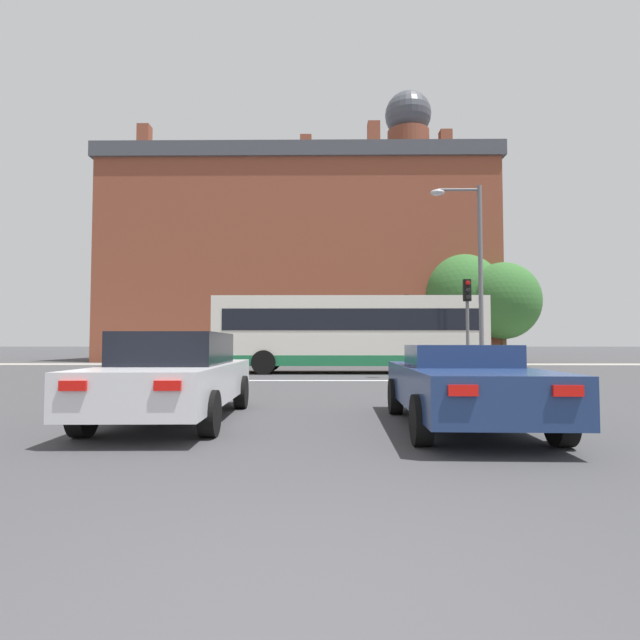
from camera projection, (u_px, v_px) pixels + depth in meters
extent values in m
cube|color=silver|center=(320.00, 380.00, 17.12)|extent=(8.36, 0.30, 0.01)
cube|color=gray|center=(322.00, 364.00, 30.49)|extent=(69.29, 2.50, 0.01)
cube|color=brown|center=(301.00, 270.00, 39.33)|extent=(28.03, 11.07, 14.11)
cube|color=#42444C|center=(301.00, 176.00, 39.69)|extent=(28.59, 11.51, 1.06)
cube|color=brown|center=(144.00, 143.00, 37.70)|extent=(0.90, 0.90, 2.61)
cube|color=brown|center=(235.00, 165.00, 42.44)|extent=(0.90, 0.90, 2.61)
cube|color=brown|center=(306.00, 152.00, 39.62)|extent=(0.90, 0.90, 2.61)
cube|color=brown|center=(374.00, 140.00, 37.24)|extent=(0.90, 0.90, 2.61)
cube|color=brown|center=(446.00, 148.00, 38.66)|extent=(0.90, 0.90, 2.61)
cylinder|color=brown|center=(408.00, 150.00, 39.70)|extent=(3.29, 3.29, 3.01)
sphere|color=#42444C|center=(408.00, 115.00, 39.83)|extent=(3.65, 3.65, 3.65)
cube|color=silver|center=(177.00, 382.00, 8.30)|extent=(1.91, 4.89, 0.61)
cube|color=black|center=(176.00, 348.00, 8.28)|extent=(1.59, 2.22, 0.52)
cylinder|color=black|center=(153.00, 392.00, 9.77)|extent=(0.24, 0.65, 0.64)
cylinder|color=black|center=(241.00, 392.00, 9.80)|extent=(0.24, 0.65, 0.64)
cylinder|color=black|center=(83.00, 414.00, 6.77)|extent=(0.24, 0.65, 0.64)
cylinder|color=black|center=(210.00, 413.00, 6.80)|extent=(0.24, 0.65, 0.64)
cube|color=red|center=(73.00, 386.00, 5.86)|extent=(0.32, 0.06, 0.12)
cube|color=red|center=(168.00, 386.00, 5.88)|extent=(0.32, 0.06, 0.12)
cube|color=navy|center=(462.00, 386.00, 7.61)|extent=(1.91, 4.59, 0.60)
cube|color=navy|center=(460.00, 356.00, 7.75)|extent=(1.57, 1.40, 0.33)
cylinder|color=black|center=(395.00, 396.00, 9.04)|extent=(0.24, 0.65, 0.64)
cylinder|color=black|center=(491.00, 397.00, 8.97)|extent=(0.24, 0.65, 0.64)
cylinder|color=black|center=(421.00, 420.00, 6.22)|extent=(0.24, 0.65, 0.64)
cylinder|color=black|center=(561.00, 421.00, 6.16)|extent=(0.24, 0.65, 0.64)
cube|color=red|center=(463.00, 390.00, 5.35)|extent=(0.32, 0.06, 0.12)
cube|color=red|center=(568.00, 391.00, 5.31)|extent=(0.32, 0.06, 0.12)
cube|color=silver|center=(349.00, 331.00, 21.68)|extent=(11.50, 2.50, 2.92)
cube|color=#1E7042|center=(349.00, 360.00, 21.62)|extent=(11.52, 2.52, 0.44)
cube|color=black|center=(349.00, 321.00, 21.70)|extent=(10.58, 2.53, 0.90)
cylinder|color=black|center=(264.00, 362.00, 20.45)|extent=(1.00, 0.28, 1.00)
cylinder|color=black|center=(270.00, 360.00, 22.85)|extent=(1.00, 0.28, 1.00)
cylinder|color=black|center=(437.00, 362.00, 20.38)|extent=(1.00, 0.28, 1.00)
cylinder|color=black|center=(426.00, 360.00, 22.78)|extent=(1.00, 0.28, 1.00)
cylinder|color=slate|center=(468.00, 340.00, 18.08)|extent=(0.12, 0.12, 2.82)
cube|color=black|center=(467.00, 290.00, 18.17)|extent=(0.26, 0.20, 0.80)
sphere|color=red|center=(468.00, 283.00, 18.05)|extent=(0.17, 0.17, 0.17)
sphere|color=black|center=(468.00, 290.00, 18.04)|extent=(0.17, 0.17, 0.17)
sphere|color=black|center=(468.00, 297.00, 18.02)|extent=(0.17, 0.17, 0.17)
cylinder|color=slate|center=(233.00, 340.00, 29.71)|extent=(0.12, 0.12, 3.01)
cube|color=black|center=(234.00, 308.00, 29.80)|extent=(0.26, 0.20, 0.80)
sphere|color=red|center=(233.00, 303.00, 29.68)|extent=(0.17, 0.17, 0.17)
sphere|color=black|center=(233.00, 308.00, 29.67)|extent=(0.17, 0.17, 0.17)
sphere|color=black|center=(233.00, 312.00, 29.66)|extent=(0.17, 0.17, 0.17)
cylinder|color=slate|center=(407.00, 336.00, 30.19)|extent=(0.12, 0.12, 3.44)
cube|color=black|center=(406.00, 301.00, 30.29)|extent=(0.26, 0.20, 0.80)
sphere|color=red|center=(407.00, 297.00, 30.18)|extent=(0.17, 0.17, 0.17)
sphere|color=black|center=(407.00, 301.00, 30.16)|extent=(0.17, 0.17, 0.17)
sphere|color=black|center=(407.00, 305.00, 30.15)|extent=(0.17, 0.17, 0.17)
cylinder|color=slate|center=(481.00, 282.00, 17.77)|extent=(0.16, 0.16, 6.96)
cylinder|color=slate|center=(458.00, 190.00, 17.93)|extent=(1.50, 0.10, 0.10)
ellipsoid|color=#B2B2B7|center=(437.00, 193.00, 17.94)|extent=(0.50, 0.36, 0.22)
cylinder|color=#333851|center=(400.00, 359.00, 29.73)|extent=(0.13, 0.13, 0.76)
cylinder|color=#333851|center=(397.00, 358.00, 29.79)|extent=(0.13, 0.13, 0.76)
cube|color=olive|center=(398.00, 347.00, 29.79)|extent=(0.45, 0.35, 0.60)
sphere|color=tan|center=(398.00, 340.00, 29.81)|extent=(0.23, 0.23, 0.23)
cylinder|color=black|center=(361.00, 358.00, 30.91)|extent=(0.13, 0.13, 0.78)
cylinder|color=black|center=(362.00, 358.00, 30.74)|extent=(0.13, 0.13, 0.78)
cube|color=#232328|center=(361.00, 346.00, 30.86)|extent=(0.27, 0.43, 0.62)
sphere|color=tan|center=(361.00, 340.00, 30.88)|extent=(0.23, 0.23, 0.23)
cylinder|color=#4C3823|center=(462.00, 346.00, 34.35)|extent=(0.36, 0.36, 2.16)
ellipsoid|color=#33662D|center=(462.00, 296.00, 34.52)|extent=(5.62, 5.62, 5.90)
cylinder|color=#4C3823|center=(504.00, 347.00, 32.65)|extent=(0.36, 0.36, 2.04)
ellipsoid|color=#33662D|center=(503.00, 301.00, 32.80)|extent=(4.82, 4.82, 5.06)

